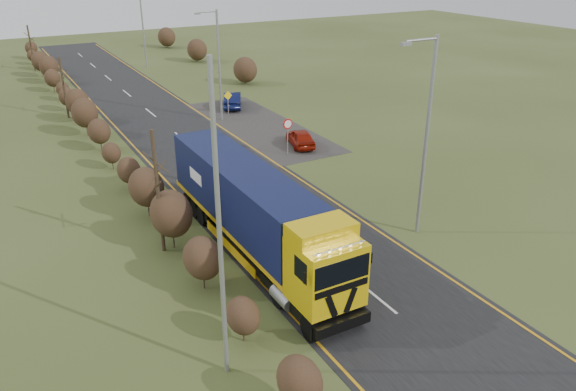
{
  "coord_description": "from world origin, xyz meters",
  "views": [
    {
      "loc": [
        -12.78,
        -19.46,
        13.44
      ],
      "look_at": [
        -0.23,
        2.98,
        1.92
      ],
      "focal_mm": 35.0,
      "sensor_mm": 36.0,
      "label": 1
    }
  ],
  "objects_px": {
    "speed_sign": "(288,129)",
    "streetlight_near": "(425,130)",
    "car_blue_sedan": "(233,100)",
    "lorry": "(254,209)",
    "car_red_hatchback": "(300,138)"
  },
  "relations": [
    {
      "from": "car_blue_sedan",
      "to": "lorry",
      "type": "bearing_deg",
      "value": 93.68
    },
    {
      "from": "lorry",
      "to": "streetlight_near",
      "type": "relative_size",
      "value": 1.52
    },
    {
      "from": "streetlight_near",
      "to": "speed_sign",
      "type": "height_order",
      "value": "streetlight_near"
    },
    {
      "from": "car_blue_sedan",
      "to": "car_red_hatchback",
      "type": "bearing_deg",
      "value": 115.16
    },
    {
      "from": "car_blue_sedan",
      "to": "speed_sign",
      "type": "distance_m",
      "value": 13.53
    },
    {
      "from": "car_blue_sedan",
      "to": "speed_sign",
      "type": "bearing_deg",
      "value": 107.82
    },
    {
      "from": "speed_sign",
      "to": "streetlight_near",
      "type": "bearing_deg",
      "value": -89.88
    },
    {
      "from": "car_red_hatchback",
      "to": "streetlight_near",
      "type": "height_order",
      "value": "streetlight_near"
    },
    {
      "from": "streetlight_near",
      "to": "car_red_hatchback",
      "type": "bearing_deg",
      "value": 83.29
    },
    {
      "from": "lorry",
      "to": "car_blue_sedan",
      "type": "xyz_separation_m",
      "value": [
        9.83,
        24.56,
        -1.66
      ]
    },
    {
      "from": "car_red_hatchback",
      "to": "streetlight_near",
      "type": "relative_size",
      "value": 0.38
    },
    {
      "from": "speed_sign",
      "to": "lorry",
      "type": "bearing_deg",
      "value": -125.64
    },
    {
      "from": "car_blue_sedan",
      "to": "streetlight_near",
      "type": "distance_m",
      "value": 27.08
    },
    {
      "from": "streetlight_near",
      "to": "speed_sign",
      "type": "distance_m",
      "value": 13.73
    },
    {
      "from": "car_blue_sedan",
      "to": "speed_sign",
      "type": "relative_size",
      "value": 1.62
    }
  ]
}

